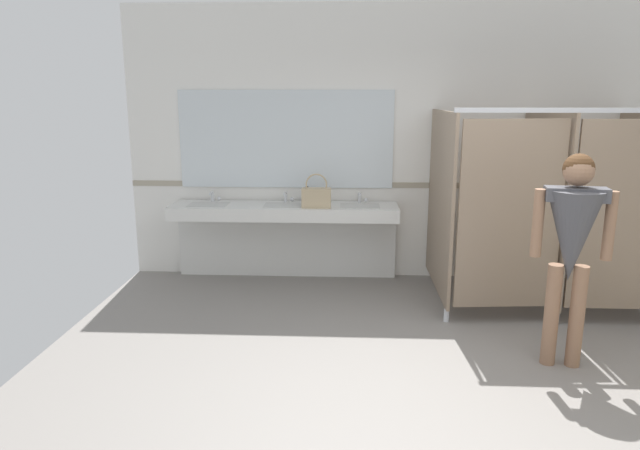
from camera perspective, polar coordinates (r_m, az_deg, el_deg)
ground_plane at (r=4.29m, az=16.69°, el=-16.53°), size 6.90×5.90×0.10m
wall_back at (r=6.43m, az=11.92°, el=7.90°), size 6.90×0.12×2.98m
wall_back_tile_band at (r=6.42m, az=11.83°, el=3.93°), size 6.90×0.01×0.06m
vanity_counter at (r=6.27m, az=-3.53°, el=0.05°), size 2.46×0.53×0.98m
mirror_panel at (r=6.32m, az=-3.46°, el=8.59°), size 2.36×0.02×1.06m
bathroom_stalls at (r=5.77m, az=22.05°, el=1.83°), size 2.03×1.42×1.92m
person_standing at (r=4.53m, az=24.03°, el=-0.98°), size 0.56×0.46×1.62m
handbag at (r=5.96m, az=-0.37°, el=2.87°), size 0.30×0.13×0.36m
soap_dispenser at (r=6.26m, az=-1.32°, el=2.98°), size 0.07×0.07×0.18m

